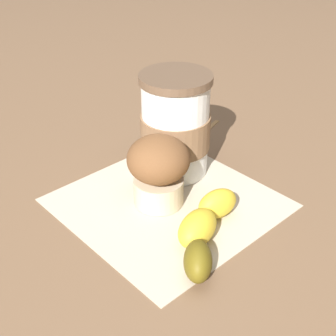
{
  "coord_description": "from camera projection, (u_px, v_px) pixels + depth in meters",
  "views": [
    {
      "loc": [
        0.38,
        -0.29,
        0.36
      ],
      "look_at": [
        0.0,
        0.0,
        0.05
      ],
      "focal_mm": 50.0,
      "sensor_mm": 36.0,
      "label": 1
    }
  ],
  "objects": [
    {
      "name": "wooden_stirrer",
      "position": [
        202.0,
        134.0,
        0.75
      ],
      "size": [
        0.05,
        0.1,
        0.0
      ],
      "primitive_type": "cube",
      "rotation": [
        0.0,
        0.0,
        1.96
      ],
      "color": "#9E7547",
      "rests_on": "ground_plane"
    },
    {
      "name": "paper_napkin",
      "position": [
        168.0,
        202.0,
        0.59
      ],
      "size": [
        0.26,
        0.26,
        0.0
      ],
      "primitive_type": "cube",
      "rotation": [
        0.0,
        0.0,
        0.11
      ],
      "color": "beige",
      "rests_on": "ground_plane"
    },
    {
      "name": "ground_plane",
      "position": [
        168.0,
        203.0,
        0.59
      ],
      "size": [
        3.0,
        3.0,
        0.0
      ],
      "primitive_type": "plane",
      "color": "brown"
    },
    {
      "name": "banana",
      "position": [
        204.0,
        229.0,
        0.52
      ],
      "size": [
        0.11,
        0.14,
        0.04
      ],
      "color": "gold",
      "rests_on": "paper_napkin"
    },
    {
      "name": "coffee_cup",
      "position": [
        175.0,
        126.0,
        0.62
      ],
      "size": [
        0.09,
        0.09,
        0.14
      ],
      "color": "white",
      "rests_on": "paper_napkin"
    },
    {
      "name": "muffin",
      "position": [
        159.0,
        168.0,
        0.57
      ],
      "size": [
        0.08,
        0.08,
        0.09
      ],
      "color": "beige",
      "rests_on": "paper_napkin"
    }
  ]
}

